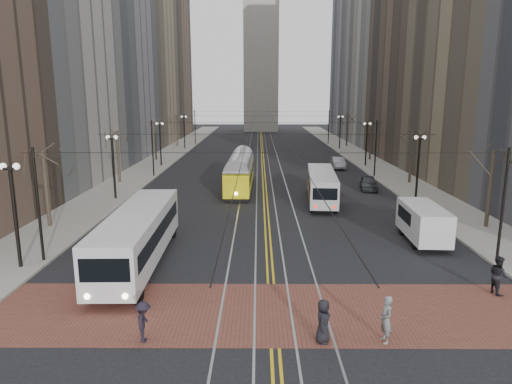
{
  "coord_description": "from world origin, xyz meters",
  "views": [
    {
      "loc": [
        -0.64,
        -22.57,
        9.34
      ],
      "look_at": [
        -0.8,
        7.32,
        3.0
      ],
      "focal_mm": 32.0,
      "sensor_mm": 36.0,
      "label": 1
    }
  ],
  "objects_px": {
    "sedan_parked": "(425,220)",
    "pedestrian_a": "(323,321)",
    "sedan_grey": "(369,183)",
    "pedestrian_b": "(386,319)",
    "pedestrian_c": "(498,275)",
    "streetcar": "(240,175)",
    "cargo_van": "(423,224)",
    "rear_bus": "(322,187)",
    "sedan_silver": "(338,163)",
    "pedestrian_d": "(144,322)",
    "transit_bus": "(139,238)"
  },
  "relations": [
    {
      "from": "streetcar",
      "to": "sedan_silver",
      "type": "height_order",
      "value": "streetcar"
    },
    {
      "from": "sedan_silver",
      "to": "streetcar",
      "type": "bearing_deg",
      "value": -130.14
    },
    {
      "from": "cargo_van",
      "to": "sedan_grey",
      "type": "distance_m",
      "value": 16.89
    },
    {
      "from": "streetcar",
      "to": "sedan_parked",
      "type": "xyz_separation_m",
      "value": [
        13.72,
        -14.04,
        -0.8
      ]
    },
    {
      "from": "sedan_silver",
      "to": "pedestrian_a",
      "type": "xyz_separation_m",
      "value": [
        -7.93,
        -43.02,
        0.15
      ]
    },
    {
      "from": "sedan_silver",
      "to": "sedan_parked",
      "type": "bearing_deg",
      "value": -85.27
    },
    {
      "from": "sedan_parked",
      "to": "pedestrian_d",
      "type": "relative_size",
      "value": 2.87
    },
    {
      "from": "cargo_van",
      "to": "sedan_grey",
      "type": "relative_size",
      "value": 1.34
    },
    {
      "from": "rear_bus",
      "to": "pedestrian_a",
      "type": "bearing_deg",
      "value": -92.67
    },
    {
      "from": "streetcar",
      "to": "sedan_parked",
      "type": "distance_m",
      "value": 19.65
    },
    {
      "from": "transit_bus",
      "to": "streetcar",
      "type": "height_order",
      "value": "transit_bus"
    },
    {
      "from": "cargo_van",
      "to": "pedestrian_a",
      "type": "bearing_deg",
      "value": -121.2
    },
    {
      "from": "sedan_grey",
      "to": "sedan_parked",
      "type": "xyz_separation_m",
      "value": [
        0.72,
        -13.92,
        -0.01
      ]
    },
    {
      "from": "sedan_grey",
      "to": "sedan_parked",
      "type": "bearing_deg",
      "value": -78.02
    },
    {
      "from": "rear_bus",
      "to": "sedan_grey",
      "type": "bearing_deg",
      "value": 49.18
    },
    {
      "from": "pedestrian_a",
      "to": "pedestrian_d",
      "type": "bearing_deg",
      "value": 107.28
    },
    {
      "from": "sedan_silver",
      "to": "pedestrian_b",
      "type": "xyz_separation_m",
      "value": [
        -5.52,
        -43.02,
        0.22
      ]
    },
    {
      "from": "transit_bus",
      "to": "rear_bus",
      "type": "distance_m",
      "value": 19.86
    },
    {
      "from": "transit_bus",
      "to": "sedan_silver",
      "type": "relative_size",
      "value": 2.78
    },
    {
      "from": "streetcar",
      "to": "cargo_van",
      "type": "relative_size",
      "value": 2.32
    },
    {
      "from": "pedestrian_c",
      "to": "pedestrian_b",
      "type": "bearing_deg",
      "value": 115.19
    },
    {
      "from": "transit_bus",
      "to": "rear_bus",
      "type": "bearing_deg",
      "value": 50.2
    },
    {
      "from": "sedan_grey",
      "to": "rear_bus",
      "type": "bearing_deg",
      "value": -126.67
    },
    {
      "from": "pedestrian_b",
      "to": "pedestrian_c",
      "type": "height_order",
      "value": "pedestrian_c"
    },
    {
      "from": "streetcar",
      "to": "pedestrian_d",
      "type": "distance_m",
      "value": 29.45
    },
    {
      "from": "rear_bus",
      "to": "pedestrian_c",
      "type": "xyz_separation_m",
      "value": [
        5.82,
        -19.37,
        -0.41
      ]
    },
    {
      "from": "transit_bus",
      "to": "cargo_van",
      "type": "distance_m",
      "value": 17.82
    },
    {
      "from": "streetcar",
      "to": "sedan_parked",
      "type": "height_order",
      "value": "streetcar"
    },
    {
      "from": "transit_bus",
      "to": "pedestrian_c",
      "type": "xyz_separation_m",
      "value": [
        18.18,
        -3.82,
        -0.58
      ]
    },
    {
      "from": "rear_bus",
      "to": "cargo_van",
      "type": "height_order",
      "value": "rear_bus"
    },
    {
      "from": "streetcar",
      "to": "cargo_van",
      "type": "height_order",
      "value": "streetcar"
    },
    {
      "from": "sedan_parked",
      "to": "pedestrian_a",
      "type": "xyz_separation_m",
      "value": [
        -9.37,
        -15.29,
        0.19
      ]
    },
    {
      "from": "rear_bus",
      "to": "pedestrian_b",
      "type": "xyz_separation_m",
      "value": [
        -0.75,
        -23.84,
        -0.41
      ]
    },
    {
      "from": "transit_bus",
      "to": "cargo_van",
      "type": "height_order",
      "value": "transit_bus"
    },
    {
      "from": "cargo_van",
      "to": "pedestrian_b",
      "type": "height_order",
      "value": "cargo_van"
    },
    {
      "from": "rear_bus",
      "to": "sedan_parked",
      "type": "xyz_separation_m",
      "value": [
        6.22,
        -8.55,
        -0.67
      ]
    },
    {
      "from": "sedan_parked",
      "to": "pedestrian_a",
      "type": "height_order",
      "value": "pedestrian_a"
    },
    {
      "from": "sedan_parked",
      "to": "cargo_van",
      "type": "bearing_deg",
      "value": -109.48
    },
    {
      "from": "sedan_parked",
      "to": "pedestrian_c",
      "type": "relative_size",
      "value": 2.5
    },
    {
      "from": "cargo_van",
      "to": "transit_bus",
      "type": "bearing_deg",
      "value": -164.64
    },
    {
      "from": "transit_bus",
      "to": "sedan_grey",
      "type": "relative_size",
      "value": 3.02
    },
    {
      "from": "sedan_grey",
      "to": "sedan_silver",
      "type": "distance_m",
      "value": 13.83
    },
    {
      "from": "streetcar",
      "to": "rear_bus",
      "type": "bearing_deg",
      "value": -35.11
    },
    {
      "from": "rear_bus",
      "to": "pedestrian_b",
      "type": "height_order",
      "value": "rear_bus"
    },
    {
      "from": "pedestrian_c",
      "to": "pedestrian_d",
      "type": "height_order",
      "value": "pedestrian_c"
    },
    {
      "from": "streetcar",
      "to": "sedan_parked",
      "type": "relative_size",
      "value": 2.69
    },
    {
      "from": "sedan_silver",
      "to": "pedestrian_b",
      "type": "distance_m",
      "value": 43.37
    },
    {
      "from": "rear_bus",
      "to": "sedan_silver",
      "type": "xyz_separation_m",
      "value": [
        4.78,
        19.18,
        -0.63
      ]
    },
    {
      "from": "sedan_grey",
      "to": "pedestrian_c",
      "type": "relative_size",
      "value": 2.16
    },
    {
      "from": "streetcar",
      "to": "pedestrian_a",
      "type": "bearing_deg",
      "value": -80.47
    }
  ]
}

